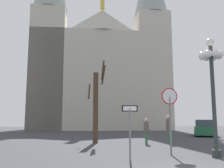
{
  "coord_description": "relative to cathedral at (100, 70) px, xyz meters",
  "views": [
    {
      "loc": [
        -3.37,
        -6.61,
        1.45
      ],
      "look_at": [
        0.18,
        18.6,
        5.14
      ],
      "focal_mm": 40.66,
      "sensor_mm": 36.0,
      "label": 1
    }
  ],
  "objects": [
    {
      "name": "cathedral",
      "position": [
        0.0,
        0.0,
        0.0
      ],
      "size": [
        22.4,
        14.64,
        31.98
      ],
      "color": "#BCB5A5",
      "rests_on": "ground"
    },
    {
      "name": "bare_tree",
      "position": [
        -2.64,
        -25.66,
        -7.6
      ],
      "size": [
        1.17,
        1.13,
        5.48
      ],
      "color": "#473323",
      "rests_on": "ground"
    },
    {
      "name": "parked_car_near_green",
      "position": [
        8.28,
        -19.42,
        -9.42
      ],
      "size": [
        3.51,
        4.81,
        1.54
      ],
      "color": "#1E5B38",
      "rests_on": "ground"
    },
    {
      "name": "one_way_arrow_sign",
      "position": [
        -1.94,
        -33.16,
        -8.86
      ],
      "size": [
        0.59,
        0.15,
        2.02
      ],
      "color": "slate",
      "rests_on": "ground"
    },
    {
      "name": "pedestrian_standing",
      "position": [
        1.9,
        -26.92,
        -9.05
      ],
      "size": [
        0.32,
        0.32,
        1.78
      ],
      "color": "#33663F",
      "rests_on": "ground"
    },
    {
      "name": "pedestrian_walking",
      "position": [
        0.45,
        -26.86,
        -9.19
      ],
      "size": [
        0.32,
        0.32,
        1.59
      ],
      "color": "#33663F",
      "rests_on": "ground"
    },
    {
      "name": "stop_sign",
      "position": [
        0.1,
        -31.97,
        -8.15
      ],
      "size": [
        0.73,
        0.08,
        2.87
      ],
      "color": "slate",
      "rests_on": "ground"
    },
    {
      "name": "street_lamp",
      "position": [
        1.62,
        -32.92,
        -6.75
      ],
      "size": [
        1.04,
        1.04,
        4.9
      ],
      "color": "#2D3833",
      "rests_on": "ground"
    }
  ]
}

